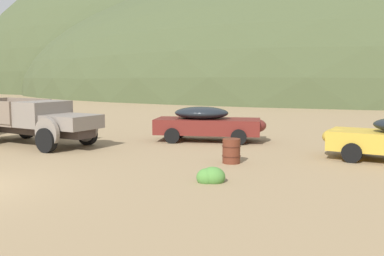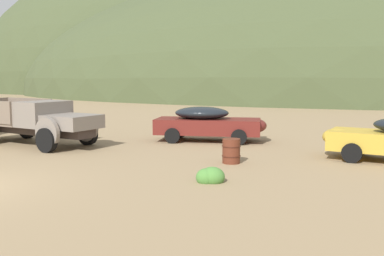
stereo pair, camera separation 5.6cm
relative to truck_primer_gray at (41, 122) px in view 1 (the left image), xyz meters
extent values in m
ellipsoid|color=#424C2D|center=(-14.55, 71.05, -1.02)|extent=(80.48, 59.74, 52.22)
cube|color=#3D322D|center=(-0.40, 0.13, -0.36)|extent=(6.10, 2.86, 0.36)
cube|color=slate|center=(1.74, -0.57, 0.09)|extent=(2.38, 2.28, 0.55)
cube|color=#B7B2A8|center=(2.59, -0.86, 0.07)|extent=(0.46, 1.18, 0.44)
cylinder|color=slate|center=(1.16, -1.49, -0.26)|extent=(1.20, 0.55, 1.20)
cylinder|color=slate|center=(1.82, 0.50, -0.26)|extent=(1.20, 0.55, 1.20)
cube|color=slate|center=(0.15, -0.05, 0.34)|extent=(1.98, 2.37, 1.05)
cube|color=black|center=(0.76, -0.25, 0.55)|extent=(0.59, 1.65, 0.59)
cube|color=#746354|center=(-1.98, 0.65, -0.12)|extent=(3.59, 2.98, 0.12)
cube|color=#746354|center=(-1.65, 1.66, 0.41)|extent=(2.96, 1.06, 0.95)
cylinder|color=black|center=(1.15, -1.54, -0.54)|extent=(1.00, 0.57, 0.96)
cylinder|color=black|center=(1.84, 0.56, -0.54)|extent=(1.00, 0.57, 0.96)
cylinder|color=black|center=(-1.88, 1.78, -0.54)|extent=(1.00, 0.57, 0.96)
cube|color=maroon|center=(6.69, 2.73, -0.34)|extent=(4.79, 2.08, 0.68)
ellipsoid|color=black|center=(6.41, 2.72, 0.26)|extent=(2.53, 1.73, 0.57)
ellipsoid|color=maroon|center=(8.80, 2.85, -0.27)|extent=(1.11, 1.51, 0.61)
cylinder|color=black|center=(8.20, 1.91, -0.68)|extent=(0.69, 0.24, 0.68)
cylinder|color=black|center=(8.09, 3.72, -0.68)|extent=(0.69, 0.24, 0.68)
cylinder|color=black|center=(5.29, 1.74, -0.68)|extent=(0.69, 0.24, 0.68)
cylinder|color=black|center=(5.18, 3.56, -0.68)|extent=(0.69, 0.24, 0.68)
ellipsoid|color=gold|center=(12.01, -0.06, -0.27)|extent=(1.42, 1.66, 0.61)
cylinder|color=black|center=(12.91, 0.59, -0.68)|extent=(0.71, 0.39, 0.68)
cylinder|color=black|center=(12.39, -1.10, -0.68)|extent=(0.71, 0.39, 0.68)
cylinder|color=#5B2819|center=(8.38, -2.05, -0.60)|extent=(0.60, 0.60, 0.84)
torus|color=#401C11|center=(8.38, -2.05, -0.43)|extent=(0.64, 0.64, 0.03)
torus|color=#401C11|center=(8.38, -2.05, -0.77)|extent=(0.64, 0.64, 0.03)
ellipsoid|color=#4C8438|center=(8.05, -4.88, -0.88)|extent=(0.57, 0.51, 0.51)
ellipsoid|color=#4C8438|center=(8.22, -4.80, -0.87)|extent=(0.70, 0.63, 0.55)
ellipsoid|color=#4C8438|center=(8.21, -4.77, -0.88)|extent=(0.65, 0.59, 0.51)
camera|label=1|loc=(10.22, -16.62, 1.94)|focal=40.91mm
camera|label=2|loc=(10.27, -16.60, 1.94)|focal=40.91mm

